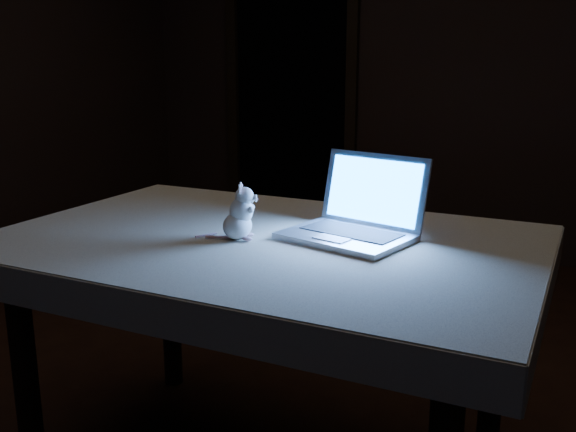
% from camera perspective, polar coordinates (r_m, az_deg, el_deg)
% --- Properties ---
extents(floor, '(5.00, 5.00, 0.00)m').
position_cam_1_polar(floor, '(2.54, -1.40, -17.78)').
color(floor, black).
rests_on(floor, ground).
extents(back_wall, '(4.50, 0.04, 2.60)m').
position_cam_1_polar(back_wall, '(4.54, 13.30, 13.02)').
color(back_wall, black).
rests_on(back_wall, ground).
extents(doorway, '(1.06, 0.36, 2.13)m').
position_cam_1_polar(doorway, '(4.90, 0.29, 10.66)').
color(doorway, black).
rests_on(doorway, back_wall).
extents(table, '(1.50, 0.97, 0.80)m').
position_cam_1_polar(table, '(2.08, -1.97, -12.79)').
color(table, black).
rests_on(table, floor).
extents(tablecloth, '(1.64, 1.13, 0.10)m').
position_cam_1_polar(tablecloth, '(1.95, -1.86, -3.27)').
color(tablecloth, beige).
rests_on(tablecloth, table).
extents(laptop, '(0.42, 0.39, 0.24)m').
position_cam_1_polar(laptop, '(1.87, 5.22, 1.44)').
color(laptop, '#A6A5AA').
rests_on(laptop, tablecloth).
extents(plush_mouse, '(0.13, 0.13, 0.17)m').
position_cam_1_polar(plush_mouse, '(1.89, -4.55, 0.38)').
color(plush_mouse, silver).
rests_on(plush_mouse, tablecloth).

